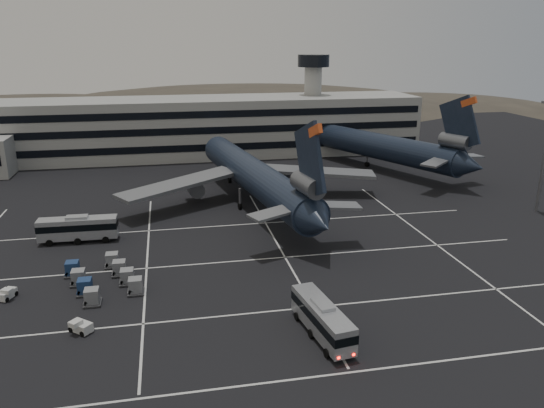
{
  "coord_description": "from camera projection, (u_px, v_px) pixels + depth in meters",
  "views": [
    {
      "loc": [
        -2.55,
        -59.55,
        27.82
      ],
      "look_at": [
        11.84,
        12.0,
        5.0
      ],
      "focal_mm": 35.0,
      "sensor_mm": 36.0,
      "label": 1
    }
  ],
  "objects": [
    {
      "name": "tug_a",
      "position": [
        6.0,
        294.0,
        59.09
      ],
      "size": [
        2.04,
        2.45,
        1.37
      ],
      "rotation": [
        0.0,
        0.0,
        -0.42
      ],
      "color": "silver",
      "rests_on": "ground"
    },
    {
      "name": "hills",
      "position": [
        214.0,
        134.0,
        230.56
      ],
      "size": [
        352.0,
        180.0,
        44.0
      ],
      "color": "#38332B",
      "rests_on": "ground"
    },
    {
      "name": "trijet_main",
      "position": [
        255.0,
        176.0,
        91.15
      ],
      "size": [
        46.86,
        57.57,
        18.08
      ],
      "rotation": [
        0.0,
        0.0,
        0.16
      ],
      "color": "black",
      "rests_on": "ground"
    },
    {
      "name": "bus_near",
      "position": [
        322.0,
        318.0,
        51.32
      ],
      "size": [
        3.87,
        10.49,
        3.62
      ],
      "rotation": [
        0.0,
        0.0,
        0.15
      ],
      "color": "gray",
      "rests_on": "ground"
    },
    {
      "name": "lane_markings",
      "position": [
        204.0,
        274.0,
        65.36
      ],
      "size": [
        90.0,
        55.62,
        0.01
      ],
      "color": "silver",
      "rests_on": "ground"
    },
    {
      "name": "bus_far",
      "position": [
        78.0,
        228.0,
        75.41
      ],
      "size": [
        10.99,
        3.01,
        3.86
      ],
      "rotation": [
        0.0,
        0.0,
        1.54
      ],
      "color": "gray",
      "rests_on": "ground"
    },
    {
      "name": "trijet_far",
      "position": [
        371.0,
        144.0,
        118.06
      ],
      "size": [
        31.1,
        54.57,
        18.08
      ],
      "rotation": [
        0.0,
        0.0,
        0.42
      ],
      "color": "black",
      "rests_on": "ground"
    },
    {
      "name": "tug_b",
      "position": [
        81.0,
        326.0,
        52.37
      ],
      "size": [
        2.57,
        2.49,
        1.44
      ],
      "rotation": [
        0.0,
        0.0,
        0.85
      ],
      "color": "silver",
      "rests_on": "ground"
    },
    {
      "name": "ground",
      "position": [
        196.0,
        278.0,
        64.51
      ],
      "size": [
        260.0,
        260.0,
        0.0
      ],
      "primitive_type": "plane",
      "color": "black",
      "rests_on": "ground"
    },
    {
      "name": "uld_cluster",
      "position": [
        103.0,
        277.0,
        62.61
      ],
      "size": [
        10.31,
        12.68,
        1.81
      ],
      "rotation": [
        0.0,
        0.0,
        0.38
      ],
      "color": "#2D2D30",
      "rests_on": "ground"
    },
    {
      "name": "terminal",
      "position": [
        164.0,
        129.0,
        128.45
      ],
      "size": [
        125.0,
        26.0,
        24.0
      ],
      "color": "gray",
      "rests_on": "ground"
    }
  ]
}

